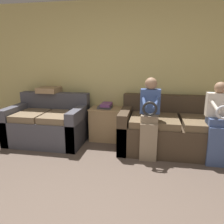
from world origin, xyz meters
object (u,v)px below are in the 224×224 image
object	(u,v)px
throw_pillow	(49,90)
child_left_seated	(150,114)
couch_side	(49,124)
side_shelf	(106,123)
book_stack	(106,106)
child_right_seated	(218,120)
couch_main	(179,131)

from	to	relation	value
throw_pillow	child_left_seated	bearing A→B (deg)	-19.13
couch_side	side_shelf	world-z (taller)	couch_side
couch_side	book_stack	bearing A→B (deg)	15.74
couch_side	child_left_seated	bearing A→B (deg)	-10.86
throw_pillow	book_stack	bearing A→B (deg)	-1.74
child_right_seated	throw_pillow	distance (m)	3.04
throw_pillow	couch_main	bearing A→B (deg)	-6.51
child_right_seated	throw_pillow	world-z (taller)	child_right_seated
couch_side	child_right_seated	xyz separation A→B (m)	(2.84, -0.36, 0.33)
couch_side	throw_pillow	world-z (taller)	throw_pillow
child_left_seated	child_right_seated	distance (m)	0.98
couch_main	child_left_seated	size ratio (longest dim) A/B	1.57
child_left_seated	child_right_seated	world-z (taller)	child_left_seated
couch_main	couch_side	distance (m)	2.35
side_shelf	throw_pillow	size ratio (longest dim) A/B	1.60
couch_side	throw_pillow	distance (m)	0.69
couch_main	child_right_seated	distance (m)	0.72
couch_main	book_stack	bearing A→B (deg)	169.41
child_right_seated	book_stack	distance (m)	1.92
child_right_seated	side_shelf	world-z (taller)	child_right_seated
side_shelf	child_left_seated	bearing A→B (deg)	-37.92
couch_side	throw_pillow	bearing A→B (deg)	108.47
book_stack	throw_pillow	xyz separation A→B (m)	(-1.14, 0.03, 0.26)
child_left_seated	throw_pillow	distance (m)	2.09
couch_main	book_stack	xyz separation A→B (m)	(-1.31, 0.25, 0.33)
couch_main	couch_side	bearing A→B (deg)	-178.89
side_shelf	book_stack	bearing A→B (deg)	96.85
book_stack	child_left_seated	bearing A→B (deg)	-38.15
couch_main	throw_pillow	bearing A→B (deg)	173.49
child_right_seated	book_stack	xyz separation A→B (m)	(-1.81, 0.65, 0.00)
child_right_seated	side_shelf	bearing A→B (deg)	160.27
couch_side	book_stack	world-z (taller)	couch_side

